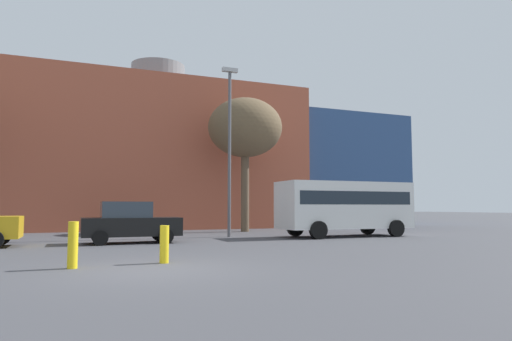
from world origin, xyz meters
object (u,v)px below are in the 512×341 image
(bare_tree_0, at_px, (245,129))
(bollard_yellow_1, at_px, (73,245))
(white_bus, at_px, (345,204))
(street_lamp, at_px, (230,141))
(parked_car_2, at_px, (130,222))
(bollard_yellow_0, at_px, (164,244))

(bare_tree_0, height_order, bollard_yellow_1, bare_tree_0)
(white_bus, bearing_deg, bollard_yellow_1, -149.04)
(white_bus, height_order, street_lamp, street_lamp)
(bollard_yellow_1, bearing_deg, bare_tree_0, 55.08)
(parked_car_2, bearing_deg, white_bus, 1.20)
(parked_car_2, distance_m, bollard_yellow_1, 7.69)
(bollard_yellow_1, bearing_deg, white_bus, 30.96)
(street_lamp, bearing_deg, bollard_yellow_1, -127.01)
(parked_car_2, bearing_deg, bollard_yellow_0, -89.27)
(parked_car_2, relative_size, street_lamp, 0.46)
(bollard_yellow_1, height_order, street_lamp, street_lamp)
(bare_tree_0, xyz_separation_m, street_lamp, (-2.41, -4.22, -1.46))
(bare_tree_0, bearing_deg, bollard_yellow_1, -124.92)
(parked_car_2, height_order, white_bus, white_bus)
(bollard_yellow_0, relative_size, street_lamp, 0.12)
(bare_tree_0, relative_size, street_lamp, 0.95)
(parked_car_2, height_order, bollard_yellow_0, parked_car_2)
(parked_car_2, bearing_deg, bare_tree_0, 40.57)
(bollard_yellow_0, distance_m, bollard_yellow_1, 2.26)
(white_bus, relative_size, bollard_yellow_0, 6.85)
(bare_tree_0, bearing_deg, bollard_yellow_0, -118.50)
(bollard_yellow_0, height_order, street_lamp, street_lamp)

